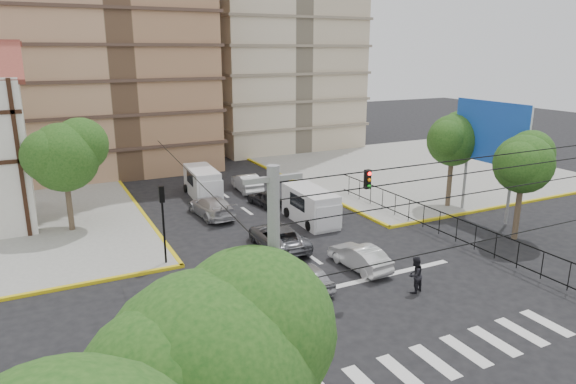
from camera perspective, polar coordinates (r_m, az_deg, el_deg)
ground at (r=26.00m, az=8.28°, el=-11.09°), size 160.00×160.00×0.00m
sidewalk_ne at (r=52.67m, az=13.82°, el=2.46°), size 26.00×26.00×0.15m
crosswalk_stripes at (r=22.03m, az=17.60°, el=-16.98°), size 12.00×2.40×0.01m
stop_line at (r=26.88m, az=6.81°, el=-10.09°), size 13.00×0.40×0.01m
park_fence at (r=34.53m, az=16.37°, el=-4.72°), size 0.10×22.50×1.66m
billboard at (r=37.92m, az=21.62°, el=5.98°), size 0.36×6.20×8.10m
tree_sw_near at (r=11.24m, az=-8.52°, el=-18.80°), size 5.63×4.60×7.57m
tree_park_a at (r=34.53m, az=24.80°, el=3.12°), size 4.41×3.60×6.83m
tree_park_c at (r=39.80m, az=17.96°, el=5.75°), size 4.65×3.80×7.25m
tree_tudor at (r=35.52m, az=-23.53°, el=3.92°), size 5.39×4.40×7.43m
traffic_light_nw at (r=28.60m, az=-13.76°, el=-2.15°), size 0.28×0.22×4.40m
traffic_light_hanging at (r=22.39m, az=11.83°, el=0.51°), size 18.00×9.12×0.92m
utility_pole_sw at (r=12.86m, az=-1.51°, el=-16.45°), size 1.40×0.28×9.00m
van_right_lane at (r=35.32m, az=2.70°, el=-1.70°), size 2.17×5.21×2.33m
van_left_lane at (r=42.22m, az=-9.40°, el=0.96°), size 2.31×5.19×2.28m
car_silver_front_left at (r=26.15m, az=2.16°, el=-9.24°), size 1.52×3.69×1.25m
car_white_front_right at (r=28.48m, az=7.94°, el=-7.13°), size 1.74×4.21×1.35m
car_grey_mid_left at (r=30.95m, az=-1.10°, el=-4.99°), size 2.69×5.38×1.46m
car_silver_rear_left at (r=37.17m, az=-8.50°, el=-1.59°), size 2.43×5.26×1.49m
car_darkgrey_mid_right at (r=39.30m, az=-2.52°, el=-0.69°), size 1.98×3.76×1.22m
car_white_rear_right at (r=43.43m, az=-4.61°, el=1.03°), size 1.93×4.64×1.49m
pedestrian_crosswalk at (r=26.22m, az=13.93°, el=-8.92°), size 1.07×0.93×1.86m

